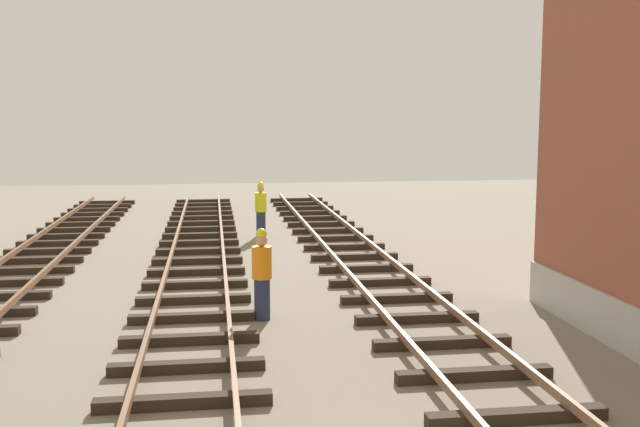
{
  "coord_description": "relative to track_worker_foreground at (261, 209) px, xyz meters",
  "views": [
    {
      "loc": [
        -2.66,
        -5.74,
        4.08
      ],
      "look_at": [
        -0.02,
        12.52,
        1.67
      ],
      "focal_mm": 41.77,
      "sensor_mm": 36.0,
      "label": 1
    }
  ],
  "objects": [
    {
      "name": "track_worker_distant",
      "position": [
        -0.66,
        -10.58,
        0.0
      ],
      "size": [
        0.4,
        0.4,
        1.87
      ],
      "color": "#262D4C",
      "rests_on": "ground"
    },
    {
      "name": "track_worker_foreground",
      "position": [
        0.0,
        0.0,
        0.0
      ],
      "size": [
        0.4,
        0.4,
        1.87
      ],
      "color": "#262D4C",
      "rests_on": "ground"
    }
  ]
}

